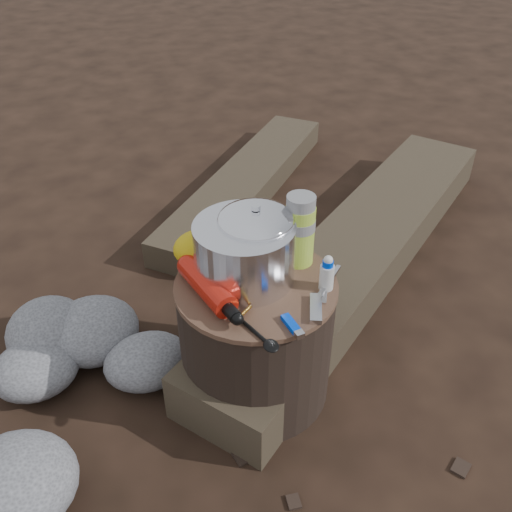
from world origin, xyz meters
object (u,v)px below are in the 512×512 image
object	(u,v)px
thermos	(300,230)
travel_mug	(278,235)
stump	(256,338)
camping_pot	(256,241)
fuel_bottle	(207,286)
log_main	(360,250)

from	to	relation	value
thermos	travel_mug	size ratio (longest dim) A/B	1.80
thermos	travel_mug	bearing A→B (deg)	120.29
stump	camping_pot	world-z (taller)	camping_pot
stump	fuel_bottle	size ratio (longest dim) A/B	1.61
stump	fuel_bottle	xyz separation A→B (m)	(-0.13, -0.01, 0.23)
stump	camping_pot	xyz separation A→B (m)	(0.02, 0.05, 0.29)
log_main	thermos	distance (m)	0.70
thermos	stump	bearing A→B (deg)	-158.66
camping_pot	fuel_bottle	bearing A→B (deg)	-158.35
log_main	fuel_bottle	bearing A→B (deg)	-96.02
stump	thermos	world-z (taller)	thermos
travel_mug	log_main	bearing A→B (deg)	33.81
camping_pot	log_main	bearing A→B (deg)	34.05
camping_pot	travel_mug	distance (m)	0.11
stump	travel_mug	size ratio (longest dim) A/B	3.82
stump	log_main	size ratio (longest dim) A/B	0.22
stump	travel_mug	bearing A→B (deg)	47.51
stump	fuel_bottle	world-z (taller)	fuel_bottle
thermos	fuel_bottle	bearing A→B (deg)	-167.43
thermos	travel_mug	distance (m)	0.08
log_main	thermos	size ratio (longest dim) A/B	9.43
camping_pot	fuel_bottle	world-z (taller)	camping_pot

